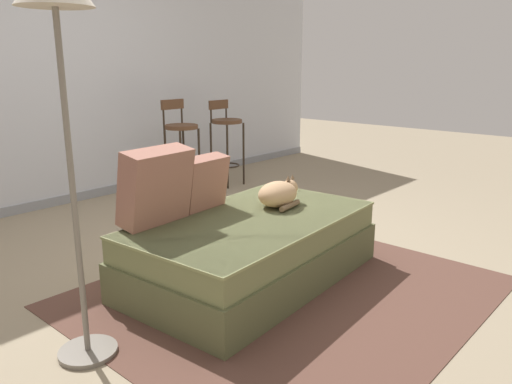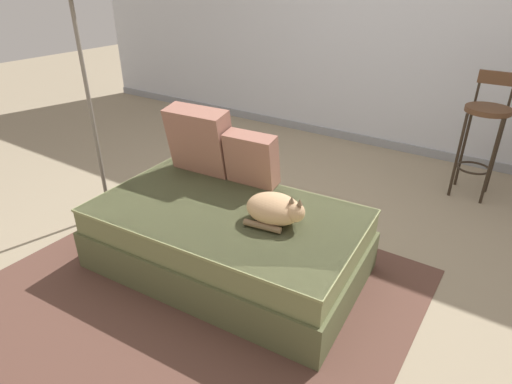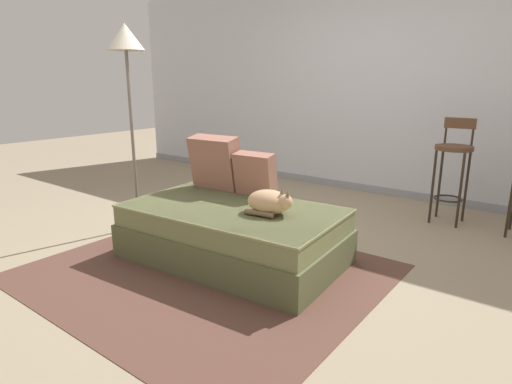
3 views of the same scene
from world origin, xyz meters
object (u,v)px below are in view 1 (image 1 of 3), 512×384
(throw_pillow_middle, at_px, (204,182))
(bar_stool_near_window, at_px, (181,138))
(bar_stool_by_doorway, at_px, (226,133))
(cat, at_px, (279,194))
(couch, at_px, (252,248))
(floor_lamp, at_px, (57,22))
(throw_pillow_corner, at_px, (156,186))

(throw_pillow_middle, xyz_separation_m, bar_stool_near_window, (1.15, 1.59, 0.01))
(bar_stool_near_window, xyz_separation_m, bar_stool_by_doorway, (0.66, -0.00, -0.01))
(cat, xyz_separation_m, bar_stool_by_doorway, (1.42, 1.92, 0.09))
(couch, xyz_separation_m, cat, (0.32, 0.04, 0.29))
(bar_stool_by_doorway, bearing_deg, bar_stool_near_window, 179.94)
(throw_pillow_middle, distance_m, cat, 0.52)
(couch, bearing_deg, bar_stool_by_doorway, 48.45)
(throw_pillow_middle, relative_size, floor_lamp, 0.20)
(throw_pillow_corner, bearing_deg, floor_lamp, -154.92)
(floor_lamp, bearing_deg, bar_stool_near_window, 40.88)
(throw_pillow_corner, bearing_deg, bar_stool_by_doorway, 36.19)
(couch, bearing_deg, throw_pillow_corner, 144.41)
(couch, distance_m, bar_stool_near_window, 2.28)
(bar_stool_near_window, height_order, bar_stool_by_doorway, bar_stool_near_window)
(couch, distance_m, throw_pillow_middle, 0.54)
(bar_stool_near_window, height_order, floor_lamp, floor_lamp)
(bar_stool_by_doorway, distance_m, floor_lamp, 3.63)
(cat, xyz_separation_m, bar_stool_near_window, (0.76, 1.92, 0.11))
(cat, bearing_deg, couch, -172.69)
(couch, height_order, throw_pillow_middle, throw_pillow_middle)
(cat, relative_size, floor_lamp, 0.20)
(throw_pillow_middle, relative_size, cat, 0.98)
(bar_stool_by_doorway, bearing_deg, couch, -131.55)
(couch, xyz_separation_m, bar_stool_by_doorway, (1.74, 1.97, 0.38))
(couch, bearing_deg, bar_stool_near_window, 61.25)
(bar_stool_near_window, distance_m, bar_stool_by_doorway, 0.66)
(throw_pillow_middle, bearing_deg, bar_stool_near_window, 54.28)
(couch, distance_m, floor_lamp, 1.77)
(throw_pillow_middle, bearing_deg, couch, -79.62)
(bar_stool_near_window, bearing_deg, throw_pillow_middle, -125.72)
(bar_stool_by_doorway, relative_size, floor_lamp, 0.53)
(couch, relative_size, throw_pillow_corner, 3.63)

